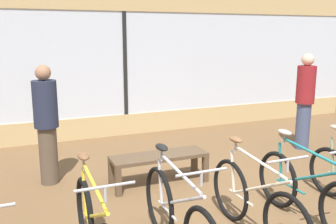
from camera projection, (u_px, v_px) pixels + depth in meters
The scene contains 8 objects.
ground_plane at pixel (223, 217), 4.47m from camera, with size 24.00×24.00×0.00m, color brown.
shop_back_wall at pixel (125, 59), 7.81m from camera, with size 12.00×0.08×3.20m.
bicycle_center_left at pixel (178, 219), 3.58m from camera, with size 0.46×1.76×1.05m.
bicycle_center at pixel (255, 204), 3.92m from camera, with size 0.46×1.72×1.04m.
bicycle_center_right at pixel (307, 192), 4.22m from camera, with size 0.46×1.76×1.04m.
display_bench at pixel (159, 160), 5.38m from camera, with size 1.40×0.44×0.45m.
customer_near_rack at pixel (305, 99), 6.96m from camera, with size 0.38×0.38×1.80m.
customer_by_window at pixel (46, 122), 5.31m from camera, with size 0.46×0.46×1.73m.
Camera 1 is at (-2.20, -3.54, 2.14)m, focal length 40.00 mm.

